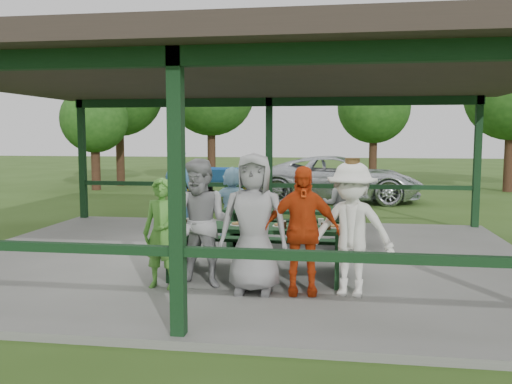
% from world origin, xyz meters
% --- Properties ---
extents(ground, '(90.00, 90.00, 0.00)m').
position_xyz_m(ground, '(0.00, 0.00, 0.00)').
color(ground, '#304D18').
rests_on(ground, ground).
extents(concrete_slab, '(10.00, 8.00, 0.10)m').
position_xyz_m(concrete_slab, '(0.00, 0.00, 0.05)').
color(concrete_slab, slate).
rests_on(concrete_slab, ground).
extents(pavilion_structure, '(10.60, 8.60, 3.24)m').
position_xyz_m(pavilion_structure, '(0.00, 0.00, 3.17)').
color(pavilion_structure, black).
rests_on(pavilion_structure, concrete_slab).
extents(picnic_table_near, '(2.75, 1.39, 0.75)m').
position_xyz_m(picnic_table_near, '(0.46, -1.20, 0.58)').
color(picnic_table_near, black).
rests_on(picnic_table_near, concrete_slab).
extents(picnic_table_far, '(2.41, 1.39, 0.75)m').
position_xyz_m(picnic_table_far, '(0.76, 0.80, 0.57)').
color(picnic_table_far, black).
rests_on(picnic_table_far, concrete_slab).
extents(table_setting, '(2.42, 0.45, 0.10)m').
position_xyz_m(table_setting, '(0.62, -1.16, 0.88)').
color(table_setting, white).
rests_on(table_setting, picnic_table_near).
extents(contestant_green, '(0.59, 0.42, 1.53)m').
position_xyz_m(contestant_green, '(-0.73, -2.11, 0.86)').
color(contestant_green, '#498C2F').
rests_on(contestant_green, concrete_slab).
extents(contestant_grey_left, '(0.96, 0.80, 1.79)m').
position_xyz_m(contestant_grey_left, '(-0.20, -1.97, 1.00)').
color(contestant_grey_left, gray).
rests_on(contestant_grey_left, concrete_slab).
extents(contestant_grey_mid, '(0.93, 0.62, 1.88)m').
position_xyz_m(contestant_grey_mid, '(0.55, -2.14, 1.04)').
color(contestant_grey_mid, gray).
rests_on(contestant_grey_mid, concrete_slab).
extents(contestant_red, '(1.04, 0.51, 1.71)m').
position_xyz_m(contestant_red, '(1.18, -2.10, 0.96)').
color(contestant_red, '#C3380F').
rests_on(contestant_red, concrete_slab).
extents(contestant_white_fedora, '(1.25, 0.89, 1.82)m').
position_xyz_m(contestant_white_fedora, '(1.83, -2.09, 0.98)').
color(contestant_white_fedora, white).
rests_on(contestant_white_fedora, concrete_slab).
extents(spectator_lblue, '(1.41, 0.66, 1.47)m').
position_xyz_m(spectator_lblue, '(-0.51, 1.78, 0.83)').
color(spectator_lblue, '#90C3DF').
rests_on(spectator_lblue, concrete_slab).
extents(spectator_blue, '(0.76, 0.59, 1.85)m').
position_xyz_m(spectator_blue, '(-1.75, 2.08, 1.03)').
color(spectator_blue, teal).
rests_on(spectator_blue, concrete_slab).
extents(spectator_grey, '(0.72, 0.56, 1.47)m').
position_xyz_m(spectator_grey, '(1.70, 1.64, 0.84)').
color(spectator_grey, gray).
rests_on(spectator_grey, concrete_slab).
extents(pickup_truck, '(5.54, 2.68, 1.52)m').
position_xyz_m(pickup_truck, '(1.69, 9.08, 0.76)').
color(pickup_truck, silver).
rests_on(pickup_truck, ground).
extents(farm_trailer, '(3.44, 1.82, 1.19)m').
position_xyz_m(farm_trailer, '(-2.35, 8.51, 0.59)').
color(farm_trailer, '#1C519B').
rests_on(farm_trailer, ground).
extents(tree_far_left, '(3.84, 3.84, 6.01)m').
position_xyz_m(tree_far_left, '(-7.83, 13.49, 4.07)').
color(tree_far_left, '#342014').
rests_on(tree_far_left, ground).
extents(tree_left, '(3.87, 3.87, 6.05)m').
position_xyz_m(tree_left, '(-3.94, 14.43, 4.10)').
color(tree_left, '#342014').
rests_on(tree_left, ground).
extents(tree_mid, '(3.27, 3.27, 5.10)m').
position_xyz_m(tree_mid, '(3.23, 16.05, 3.45)').
color(tree_mid, '#342014').
rests_on(tree_mid, ground).
extents(tree_right, '(3.56, 3.56, 5.57)m').
position_xyz_m(tree_right, '(8.26, 13.22, 3.77)').
color(tree_right, '#342014').
rests_on(tree_right, ground).
extents(tree_edge_left, '(2.68, 2.68, 4.19)m').
position_xyz_m(tree_edge_left, '(-8.04, 11.46, 2.83)').
color(tree_edge_left, '#342014').
rests_on(tree_edge_left, ground).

